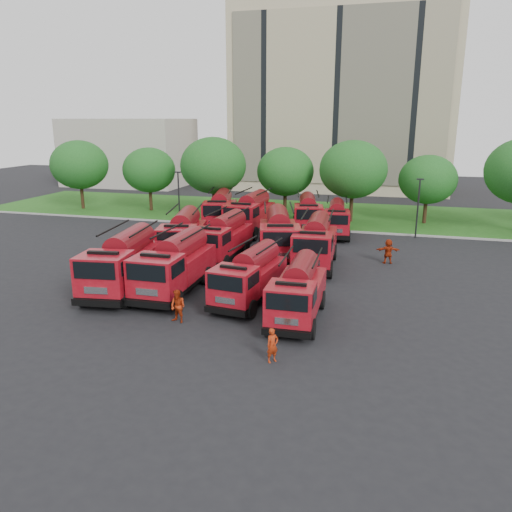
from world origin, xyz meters
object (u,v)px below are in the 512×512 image
Objects in this scene: firefighter_1 at (179,322)px; firefighter_2 at (277,312)px; fire_truck_5 at (222,238)px; fire_truck_2 at (250,276)px; fire_truck_8 at (220,210)px; firefighter_5 at (387,263)px; fire_truck_6 at (279,236)px; fire_truck_7 at (316,242)px; firefighter_0 at (272,362)px; fire_truck_4 at (183,235)px; fire_truck_3 at (298,291)px; firefighter_4 at (159,274)px; firefighter_3 at (290,306)px; fire_truck_9 at (250,213)px; fire_truck_10 at (308,214)px; fire_truck_11 at (336,219)px; fire_truck_1 at (175,265)px; fire_truck_0 at (123,262)px.

firefighter_2 reaches higher than firefighter_1.
fire_truck_2 is at bearing -59.08° from fire_truck_5.
firefighter_5 is (15.38, -8.12, -1.70)m from fire_truck_8.
fire_truck_7 is (2.82, -0.89, -0.11)m from fire_truck_6.
firefighter_0 is at bearing -79.11° from fire_truck_8.
fire_truck_5 is 6.74m from fire_truck_7.
fire_truck_4 is 1.00× the size of fire_truck_8.
fire_truck_3 is at bearing -55.48° from fire_truck_4.
fire_truck_6 is at bearing -1.97° from fire_truck_4.
fire_truck_5 is at bearing 125.75° from fire_truck_2.
fire_truck_8 reaches higher than firefighter_1.
firefighter_1 is 17.04m from firefighter_5.
fire_truck_5 is 4.08× the size of firefighter_5.
fire_truck_7 is at bearing 3.45° from fire_truck_5.
firefighter_0 is 0.85× the size of firefighter_5.
fire_truck_8 reaches higher than firefighter_5.
fire_truck_4 is 12.65m from firefighter_2.
firefighter_4 is at bearing 35.25° from firefighter_2.
fire_truck_7 is 4.25× the size of firefighter_3.
fire_truck_3 is 22.72m from fire_truck_8.
fire_truck_9 reaches higher than fire_truck_10.
firefighter_5 is (4.57, -7.93, -1.48)m from fire_truck_11.
fire_truck_3 is at bearing 35.93° from firefighter_1.
fire_truck_4 is at bearing 127.34° from firefighter_1.
fire_truck_1 is 18.18m from fire_truck_8.
firefighter_2 is at bearing 56.19° from firefighter_0.
firefighter_0 is at bearing 162.46° from firefighter_2.
fire_truck_6 is 16.06m from firefighter_0.
firefighter_2 is (-0.91, -19.10, -1.48)m from fire_truck_11.
fire_truck_4 is 4.42× the size of firefighter_3.
fire_truck_3 is 12.55m from firefighter_5.
fire_truck_3 is 4.37× the size of firefighter_0.
firefighter_5 is at bearing 68.40° from fire_truck_3.
fire_truck_1 is 15.47m from firefighter_5.
fire_truck_5 is at bearing 59.71° from fire_truck_0.
fire_truck_1 is 9.60m from fire_truck_6.
fire_truck_10 reaches higher than fire_truck_2.
fire_truck_4 reaches higher than fire_truck_10.
firefighter_5 is at bearing -129.41° from firefighter_3.
fire_truck_9 reaches higher than fire_truck_11.
fire_truck_8 reaches higher than firefighter_2.
fire_truck_3 is 12.05m from fire_truck_5.
fire_truck_0 is 18.34m from fire_truck_8.
fire_truck_10 is 4.23× the size of firefighter_4.
fire_truck_8 is at bearing 117.72° from fire_truck_3.
fire_truck_5 is 9.16m from fire_truck_9.
fire_truck_1 is 19.17m from fire_truck_10.
fire_truck_5 is at bearing 113.52° from firefighter_1.
fire_truck_1 is 4.04× the size of firefighter_2.
fire_truck_4 reaches higher than firefighter_2.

